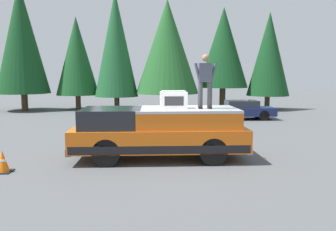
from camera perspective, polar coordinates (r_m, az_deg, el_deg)
name	(u,v)px	position (r m, az deg, el deg)	size (l,w,h in m)	color
ground_plane	(172,159)	(10.79, 0.65, -7.47)	(90.00, 90.00, 0.00)	#4C4F51
pickup_truck	(160,132)	(10.62, -1.45, -2.89)	(2.01, 5.54, 1.65)	orange
compressor_unit	(173,100)	(10.40, 0.95, 2.75)	(0.65, 0.84, 0.56)	white
person_on_truck_bed	(205,80)	(10.40, 6.46, 6.15)	(0.29, 0.72, 1.69)	#333338
parked_car_navy	(240,110)	(20.70, 12.40, 0.97)	(1.64, 4.10, 1.16)	navy
traffic_cone	(3,162)	(10.35, -26.71, -7.22)	(0.47, 0.47, 0.62)	black
conifer_far_left	(269,54)	(27.04, 17.06, 10.10)	(3.26, 3.26, 7.51)	#4C3826
conifer_left	(223,48)	(26.71, 9.57, 11.47)	(3.90, 3.90, 7.95)	#4C3826
conifer_center_left	(167,47)	(25.23, -0.13, 11.80)	(4.75, 4.75, 8.32)	#4C3826
conifer_center_right	(116,44)	(25.75, -9.03, 12.08)	(3.28, 3.28, 8.98)	#4C3826
conifer_right	(77,56)	(27.08, -15.53, 9.87)	(3.31, 3.31, 7.22)	#4C3826
conifer_far_right	(21,38)	(27.65, -24.06, 12.09)	(3.92, 3.92, 9.58)	#4C3826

